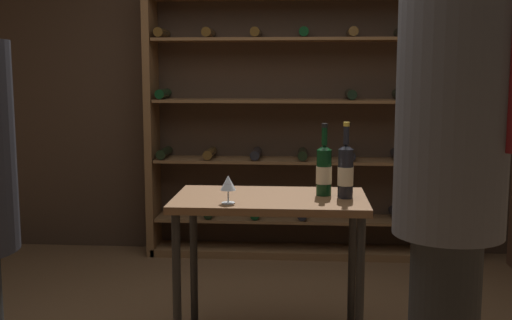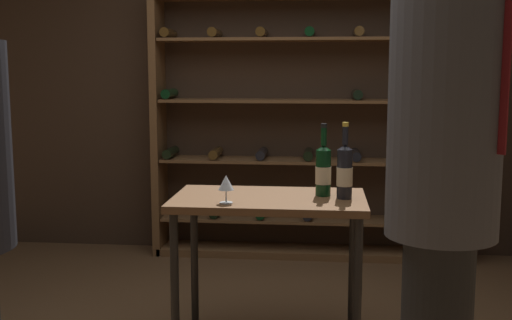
# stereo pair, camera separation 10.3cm
# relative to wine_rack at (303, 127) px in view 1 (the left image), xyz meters

# --- Properties ---
(back_wall) EXTENTS (5.27, 0.10, 2.97)m
(back_wall) POSITION_rel_wine_rack_xyz_m (-0.36, 0.21, 0.42)
(back_wall) COLOR #3D2B1E
(back_wall) RESTS_ON ground
(wine_rack) EXTENTS (2.53, 0.32, 2.14)m
(wine_rack) POSITION_rel_wine_rack_xyz_m (0.00, 0.00, 0.00)
(wine_rack) COLOR brown
(wine_rack) RESTS_ON ground
(tasting_table) EXTENTS (1.02, 0.61, 0.85)m
(tasting_table) POSITION_rel_wine_rack_xyz_m (-0.18, -1.79, -0.32)
(tasting_table) COLOR brown
(tasting_table) RESTS_ON ground
(person_host_in_suit) EXTENTS (0.42, 0.42, 2.08)m
(person_host_in_suit) POSITION_rel_wine_rack_xyz_m (0.55, -2.72, 0.10)
(person_host_in_suit) COLOR black
(person_host_in_suit) RESTS_ON ground
(wine_bottle_green_slim) EXTENTS (0.08, 0.08, 0.40)m
(wine_bottle_green_slim) POSITION_rel_wine_rack_xyz_m (0.22, -1.80, -0.07)
(wine_bottle_green_slim) COLOR black
(wine_bottle_green_slim) RESTS_ON tasting_table
(wine_bottle_amber_reserve) EXTENTS (0.08, 0.08, 0.39)m
(wine_bottle_amber_reserve) POSITION_rel_wine_rack_xyz_m (0.11, -1.73, -0.07)
(wine_bottle_amber_reserve) COLOR black
(wine_bottle_amber_reserve) RESTS_ON tasting_table
(wine_glass_stemmed_center) EXTENTS (0.08, 0.08, 0.14)m
(wine_glass_stemmed_center) POSITION_rel_wine_rack_xyz_m (-0.38, -1.98, -0.11)
(wine_glass_stemmed_center) COLOR silver
(wine_glass_stemmed_center) RESTS_ON tasting_table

